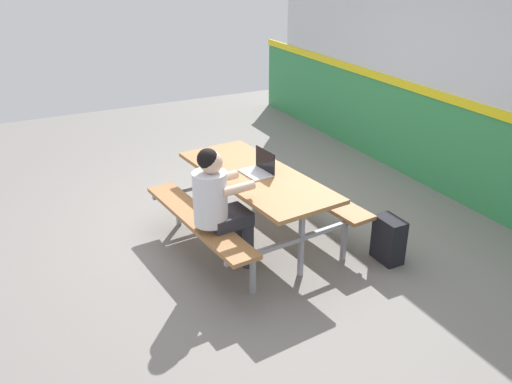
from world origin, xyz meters
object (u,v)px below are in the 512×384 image
student_nearer (218,201)px  laptop_silver (259,169)px  picnic_table_main (256,190)px  backpack_dark (389,240)px

student_nearer → laptop_silver: size_ratio=3.54×
picnic_table_main → laptop_silver: laptop_silver is taller
laptop_silver → picnic_table_main: bearing=-81.3°
picnic_table_main → laptop_silver: size_ratio=5.59×
laptop_silver → student_nearer: bearing=-60.5°
picnic_table_main → student_nearer: (0.31, -0.53, 0.13)m
picnic_table_main → student_nearer: student_nearer is taller
backpack_dark → laptop_silver: bearing=-133.8°
student_nearer → laptop_silver: (-0.32, 0.56, 0.08)m
student_nearer → picnic_table_main: bearing=120.7°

